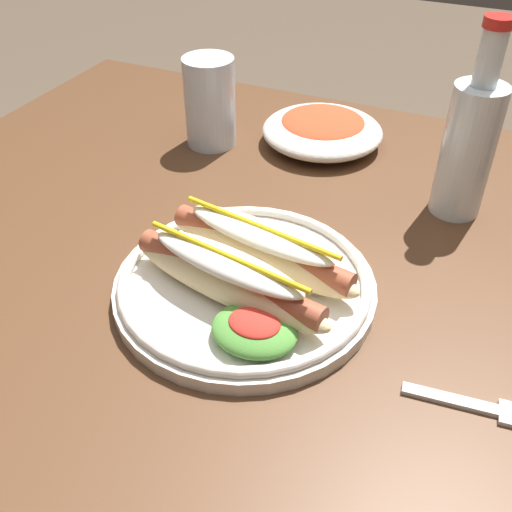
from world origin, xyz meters
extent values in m
cube|color=#51331E|center=(0.00, 0.00, 0.72)|extent=(1.26, 0.96, 0.04)
cylinder|color=#51331E|center=(-0.54, 0.39, 0.35)|extent=(0.06, 0.06, 0.70)
cylinder|color=silver|center=(-0.06, -0.05, 0.75)|extent=(0.29, 0.29, 0.02)
torus|color=silver|center=(-0.06, -0.05, 0.76)|extent=(0.28, 0.28, 0.01)
ellipsoid|color=beige|center=(-0.07, -0.08, 0.78)|extent=(0.25, 0.09, 0.04)
cylinder|color=#9E4C33|center=(-0.07, -0.08, 0.78)|extent=(0.23, 0.07, 0.03)
ellipsoid|color=silver|center=(-0.07, -0.08, 0.80)|extent=(0.19, 0.08, 0.02)
cylinder|color=yellow|center=(-0.07, -0.08, 0.81)|extent=(0.19, 0.04, 0.01)
ellipsoid|color=beige|center=(-0.06, -0.02, 0.78)|extent=(0.25, 0.09, 0.04)
cylinder|color=#9E4C33|center=(-0.06, -0.02, 0.78)|extent=(0.23, 0.07, 0.03)
ellipsoid|color=silver|center=(-0.06, -0.02, 0.80)|extent=(0.19, 0.08, 0.02)
cylinder|color=yellow|center=(-0.06, -0.02, 0.81)|extent=(0.19, 0.04, 0.01)
ellipsoid|color=#4C8C38|center=(-0.02, -0.13, 0.77)|extent=(0.09, 0.07, 0.02)
ellipsoid|color=red|center=(-0.02, -0.13, 0.78)|extent=(0.05, 0.04, 0.01)
cube|color=silver|center=(0.17, -0.11, 0.74)|extent=(0.09, 0.02, 0.00)
cylinder|color=silver|center=(-0.26, 0.25, 0.81)|extent=(0.08, 0.08, 0.13)
cylinder|color=silver|center=(0.12, 0.21, 0.83)|extent=(0.06, 0.06, 0.17)
cylinder|color=silver|center=(0.12, 0.21, 0.94)|extent=(0.03, 0.03, 0.07)
cylinder|color=red|center=(0.12, 0.21, 0.98)|extent=(0.03, 0.03, 0.01)
ellipsoid|color=silver|center=(-0.10, 0.31, 0.76)|extent=(0.19, 0.19, 0.04)
ellipsoid|color=#B74223|center=(-0.10, 0.31, 0.78)|extent=(0.13, 0.13, 0.02)
camera|label=1|loc=(0.15, -0.49, 1.18)|focal=41.67mm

